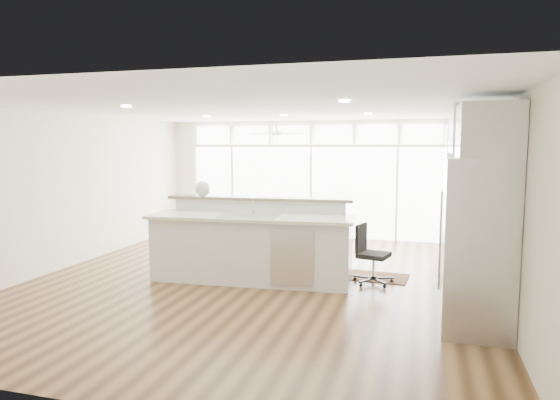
# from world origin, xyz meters

# --- Properties ---
(floor) EXTENTS (7.00, 8.00, 0.02)m
(floor) POSITION_xyz_m (0.00, 0.00, -0.01)
(floor) COLOR #472D16
(floor) RESTS_ON ground
(ceiling) EXTENTS (7.00, 8.00, 0.02)m
(ceiling) POSITION_xyz_m (0.00, 0.00, 2.70)
(ceiling) COLOR white
(ceiling) RESTS_ON wall_back
(wall_back) EXTENTS (7.00, 0.04, 2.70)m
(wall_back) POSITION_xyz_m (0.00, 4.00, 1.35)
(wall_back) COLOR silver
(wall_back) RESTS_ON floor
(wall_front) EXTENTS (7.00, 0.04, 2.70)m
(wall_front) POSITION_xyz_m (0.00, -4.00, 1.35)
(wall_front) COLOR silver
(wall_front) RESTS_ON floor
(wall_left) EXTENTS (0.04, 8.00, 2.70)m
(wall_left) POSITION_xyz_m (-3.50, 0.00, 1.35)
(wall_left) COLOR silver
(wall_left) RESTS_ON floor
(wall_right) EXTENTS (0.04, 8.00, 2.70)m
(wall_right) POSITION_xyz_m (3.50, 0.00, 1.35)
(wall_right) COLOR silver
(wall_right) RESTS_ON floor
(glass_wall) EXTENTS (5.80, 0.06, 2.08)m
(glass_wall) POSITION_xyz_m (0.00, 3.94, 1.05)
(glass_wall) COLOR white
(glass_wall) RESTS_ON wall_back
(transom_row) EXTENTS (5.90, 0.06, 0.40)m
(transom_row) POSITION_xyz_m (0.00, 3.94, 2.38)
(transom_row) COLOR white
(transom_row) RESTS_ON wall_back
(desk_window) EXTENTS (0.04, 0.85, 0.85)m
(desk_window) POSITION_xyz_m (3.46, 0.30, 1.55)
(desk_window) COLOR white
(desk_window) RESTS_ON wall_right
(ceiling_fan) EXTENTS (1.16, 1.16, 0.32)m
(ceiling_fan) POSITION_xyz_m (-0.50, 2.80, 2.48)
(ceiling_fan) COLOR white
(ceiling_fan) RESTS_ON ceiling
(recessed_lights) EXTENTS (3.40, 3.00, 0.02)m
(recessed_lights) POSITION_xyz_m (0.00, 0.20, 2.68)
(recessed_lights) COLOR white
(recessed_lights) RESTS_ON ceiling
(oven_cabinet) EXTENTS (0.64, 1.20, 2.50)m
(oven_cabinet) POSITION_xyz_m (3.17, 1.80, 1.25)
(oven_cabinet) COLOR silver
(oven_cabinet) RESTS_ON floor
(desk_nook) EXTENTS (0.72, 1.30, 0.76)m
(desk_nook) POSITION_xyz_m (3.13, 0.30, 0.38)
(desk_nook) COLOR silver
(desk_nook) RESTS_ON floor
(upper_cabinets) EXTENTS (0.64, 1.30, 0.64)m
(upper_cabinets) POSITION_xyz_m (3.17, 0.30, 2.35)
(upper_cabinets) COLOR silver
(upper_cabinets) RESTS_ON wall_right
(refrigerator) EXTENTS (0.76, 0.90, 2.00)m
(refrigerator) POSITION_xyz_m (3.11, -1.35, 1.00)
(refrigerator) COLOR #BBBBC0
(refrigerator) RESTS_ON floor
(fridge_cabinet) EXTENTS (0.64, 0.90, 0.60)m
(fridge_cabinet) POSITION_xyz_m (3.17, -1.35, 2.30)
(fridge_cabinet) COLOR silver
(fridge_cabinet) RESTS_ON wall_right
(framed_photos) EXTENTS (0.06, 0.22, 0.80)m
(framed_photos) POSITION_xyz_m (3.46, 0.92, 1.40)
(framed_photos) COLOR black
(framed_photos) RESTS_ON wall_right
(kitchen_island) EXTENTS (3.31, 1.43, 1.29)m
(kitchen_island) POSITION_xyz_m (-0.08, -0.05, 0.64)
(kitchen_island) COLOR silver
(kitchen_island) RESTS_ON floor
(rug) EXTENTS (1.00, 0.76, 0.01)m
(rug) POSITION_xyz_m (1.83, 0.71, 0.01)
(rug) COLOR #361C11
(rug) RESTS_ON floor
(office_chair) EXTENTS (0.56, 0.54, 0.91)m
(office_chair) POSITION_xyz_m (1.79, 0.35, 0.45)
(office_chair) COLOR black
(office_chair) RESTS_ON floor
(fishbowl) EXTENTS (0.28, 0.28, 0.26)m
(fishbowl) POSITION_xyz_m (-1.06, 0.29, 1.42)
(fishbowl) COLOR silver
(fishbowl) RESTS_ON kitchen_island
(monitor) EXTENTS (0.13, 0.44, 0.36)m
(monitor) POSITION_xyz_m (3.05, 0.30, 0.94)
(monitor) COLOR black
(monitor) RESTS_ON desk_nook
(keyboard) EXTENTS (0.16, 0.31, 0.01)m
(keyboard) POSITION_xyz_m (2.88, 0.30, 0.77)
(keyboard) COLOR silver
(keyboard) RESTS_ON desk_nook
(potted_plant) EXTENTS (0.28, 0.31, 0.23)m
(potted_plant) POSITION_xyz_m (3.17, 1.80, 2.62)
(potted_plant) COLOR #245223
(potted_plant) RESTS_ON oven_cabinet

